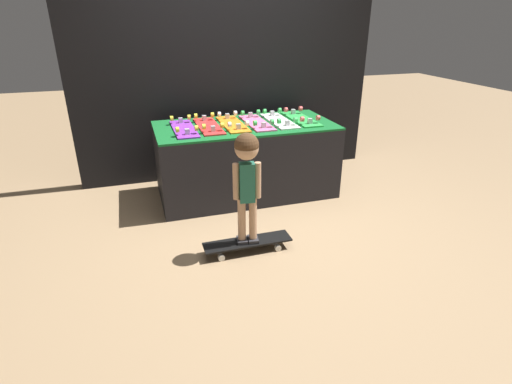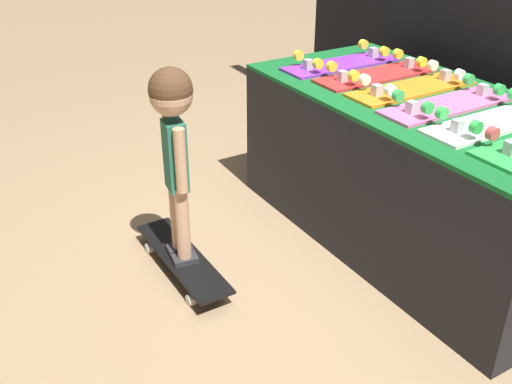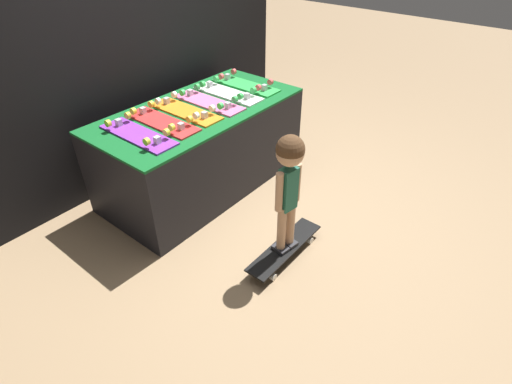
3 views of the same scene
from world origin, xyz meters
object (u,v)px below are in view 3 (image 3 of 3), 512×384
Objects in this scene: skateboard_red_on_rack at (162,121)px; child at (289,174)px; skateboard_purple_on_rack at (138,134)px; skateboard_pink_on_rack at (209,101)px; skateboard_orange_on_rack at (185,110)px; skateboard_white_on_rack at (228,92)px; skateboard_on_floor at (285,248)px; skateboard_green_on_rack at (245,84)px.

child is (0.06, -1.15, -0.04)m from skateboard_red_on_rack.
skateboard_purple_on_rack and skateboard_pink_on_rack have the same top height.
skateboard_orange_on_rack is 0.74× the size of child.
skateboard_pink_on_rack is at bearing -4.73° from skateboard_orange_on_rack.
skateboard_white_on_rack is 1.50m from skateboard_on_floor.
skateboard_red_on_rack is at bearing 6.75° from skateboard_purple_on_rack.
skateboard_orange_on_rack is 1.00× the size of skateboard_white_on_rack.
skateboard_orange_on_rack and skateboard_white_on_rack have the same top height.
skateboard_pink_on_rack and skateboard_white_on_rack have the same top height.
skateboard_green_on_rack is at bearing 0.99° from skateboard_white_on_rack.
child reaches higher than skateboard_pink_on_rack.
skateboard_white_on_rack is 0.74× the size of child.
skateboard_orange_on_rack is at bearing 178.24° from skateboard_white_on_rack.
skateboard_green_on_rack is (0.25, 0.00, 0.00)m from skateboard_white_on_rack.
skateboard_white_on_rack is 1.33m from child.
skateboard_pink_on_rack is at bearing -178.77° from skateboard_white_on_rack.
skateboard_white_on_rack is at bearing 67.43° from child.
skateboard_on_floor is (-0.68, -1.14, -0.69)m from skateboard_white_on_rack.
skateboard_orange_on_rack is at bearing 89.13° from child.
skateboard_pink_on_rack is 1.40m from skateboard_on_floor.
skateboard_green_on_rack is (0.74, -0.01, 0.00)m from skateboard_orange_on_rack.
skateboard_white_on_rack is 0.93× the size of skateboard_on_floor.
child reaches higher than skateboard_purple_on_rack.
skateboard_pink_on_rack is 0.25m from skateboard_white_on_rack.
skateboard_white_on_rack is at bearing 1.23° from skateboard_pink_on_rack.
child is at bearing -87.13° from skateboard_red_on_rack.
skateboard_red_on_rack is at bearing 101.35° from child.
skateboard_purple_on_rack is 1.00× the size of skateboard_orange_on_rack.
skateboard_on_floor is (-0.44, -1.13, -0.69)m from skateboard_pink_on_rack.
skateboard_red_on_rack is 1.15m from child.
skateboard_green_on_rack is 1.47m from child.
skateboard_pink_on_rack reaches higher than skateboard_on_floor.
skateboard_orange_on_rack is at bearing 0.84° from skateboard_red_on_rack.
skateboard_on_floor is 0.65m from child.
skateboard_pink_on_rack is (0.49, -0.02, 0.00)m from skateboard_red_on_rack.
skateboard_red_on_rack is 0.74m from skateboard_white_on_rack.
skateboard_white_on_rack reaches higher than skateboard_on_floor.
skateboard_purple_on_rack reaches higher than skateboard_on_floor.
child is (-0.19, -1.15, -0.04)m from skateboard_orange_on_rack.
skateboard_red_on_rack is 1.00× the size of skateboard_orange_on_rack.
skateboard_purple_on_rack is 1.00× the size of skateboard_red_on_rack.
skateboard_green_on_rack is 0.74× the size of child.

